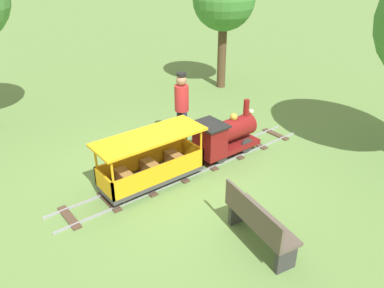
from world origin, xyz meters
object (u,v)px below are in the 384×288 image
at_px(passenger_car, 151,165).
at_px(park_bench, 258,222).
at_px(oak_tree_near, 224,0).
at_px(conductor_person, 182,103).
at_px(locomotive, 225,135).

bearing_deg(passenger_car, park_bench, 8.52).
relative_size(park_bench, oak_tree_near, 0.39).
distance_m(conductor_person, oak_tree_near, 4.33).
xyz_separation_m(locomotive, oak_tree_near, (-3.35, 2.90, 2.07)).
distance_m(locomotive, oak_tree_near, 4.89).
xyz_separation_m(conductor_person, oak_tree_near, (-2.37, 3.25, 1.60)).
relative_size(passenger_car, conductor_person, 1.23).
height_order(passenger_car, conductor_person, conductor_person).
height_order(locomotive, passenger_car, locomotive).
xyz_separation_m(passenger_car, conductor_person, (-0.99, 1.42, 0.53)).
distance_m(locomotive, park_bench, 2.70).
relative_size(locomotive, passenger_car, 0.72).
bearing_deg(conductor_person, passenger_car, -55.14).
xyz_separation_m(park_bench, oak_tree_near, (-5.64, 4.33, 2.14)).
bearing_deg(park_bench, passenger_car, -171.48).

